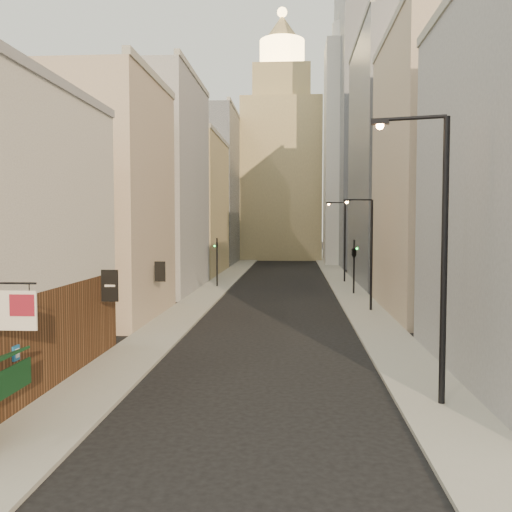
{
  "coord_description": "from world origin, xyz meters",
  "views": [
    {
      "loc": [
        1.32,
        -12.01,
        6.56
      ],
      "look_at": [
        -0.8,
        19.53,
        4.69
      ],
      "focal_mm": 40.0,
      "sensor_mm": 36.0,
      "label": 1
    }
  ],
  "objects": [
    {
      "name": "sidewalk_left",
      "position": [
        -6.5,
        55.0,
        0.07
      ],
      "size": [
        3.0,
        140.0,
        0.15
      ],
      "primitive_type": "cube",
      "color": "gray",
      "rests_on": "ground"
    },
    {
      "name": "sidewalk_right",
      "position": [
        6.5,
        55.0,
        0.07
      ],
      "size": [
        3.0,
        140.0,
        0.15
      ],
      "primitive_type": "cube",
      "color": "gray",
      "rests_on": "ground"
    },
    {
      "name": "right_bldg_beige",
      "position": [
        12.0,
        30.0,
        10.0
      ],
      "size": [
        8.0,
        16.0,
        20.0
      ],
      "primitive_type": "cube",
      "color": "tan",
      "rests_on": "ground"
    },
    {
      "name": "traffic_light_left",
      "position": [
        -6.43,
        44.73,
        3.68
      ],
      "size": [
        0.58,
        0.49,
        5.0
      ],
      "rotation": [
        0.0,
        0.0,
        3.23
      ],
      "color": "black",
      "rests_on": "ground"
    },
    {
      "name": "streetlamp_mid",
      "position": [
        6.73,
        29.92,
        4.72
      ],
      "size": [
        2.17,
        0.3,
        8.26
      ],
      "rotation": [
        0.0,
        0.0,
        0.05
      ],
      "color": "black",
      "rests_on": "ground"
    },
    {
      "name": "left_bldg_wingrid",
      "position": [
        -12.0,
        80.0,
        12.0
      ],
      "size": [
        8.0,
        20.0,
        24.0
      ],
      "primitive_type": "cube",
      "color": "gray",
      "rests_on": "ground"
    },
    {
      "name": "streetlamp_near",
      "position": [
        6.3,
        8.34,
        5.88
      ],
      "size": [
        2.65,
        0.88,
        10.29
      ],
      "rotation": [
        0.0,
        0.0,
        -0.25
      ],
      "color": "black",
      "rests_on": "ground"
    },
    {
      "name": "left_bldg_beige",
      "position": [
        -12.0,
        26.0,
        8.0
      ],
      "size": [
        8.0,
        12.0,
        16.0
      ],
      "primitive_type": "cube",
      "color": "tan",
      "rests_on": "ground"
    },
    {
      "name": "streetlamp_far",
      "position": [
        6.57,
        50.03,
        4.99
      ],
      "size": [
        2.18,
        1.01,
        8.75
      ],
      "rotation": [
        0.0,
        0.0,
        0.38
      ],
      "color": "black",
      "rests_on": "ground"
    },
    {
      "name": "highrise",
      "position": [
        18.0,
        78.0,
        25.66
      ],
      "size": [
        21.0,
        23.0,
        51.2
      ],
      "color": "gray",
      "rests_on": "ground"
    },
    {
      "name": "clock_tower",
      "position": [
        -1.0,
        92.0,
        17.63
      ],
      "size": [
        14.0,
        14.0,
        44.9
      ],
      "color": "tan",
      "rests_on": "ground"
    },
    {
      "name": "left_bldg_tan",
      "position": [
        -12.0,
        60.0,
        8.5
      ],
      "size": [
        8.0,
        18.0,
        17.0
      ],
      "primitive_type": "cube",
      "color": "tan",
      "rests_on": "ground"
    },
    {
      "name": "left_bldg_grey",
      "position": [
        -12.0,
        42.0,
        10.0
      ],
      "size": [
        8.0,
        16.0,
        20.0
      ],
      "primitive_type": "cube",
      "color": "gray",
      "rests_on": "ground"
    },
    {
      "name": "right_bldg_wingrid",
      "position": [
        12.0,
        50.0,
        13.0
      ],
      "size": [
        8.0,
        20.0,
        26.0
      ],
      "primitive_type": "cube",
      "color": "gray",
      "rests_on": "ground"
    },
    {
      "name": "white_tower",
      "position": [
        10.0,
        78.0,
        18.61
      ],
      "size": [
        8.0,
        8.0,
        41.5
      ],
      "color": "silver",
      "rests_on": "ground"
    },
    {
      "name": "traffic_light_right",
      "position": [
        6.71,
        39.73,
        3.93
      ],
      "size": [
        0.85,
        0.85,
        5.0
      ],
      "rotation": [
        0.0,
        0.0,
        3.48
      ],
      "color": "black",
      "rests_on": "ground"
    }
  ]
}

